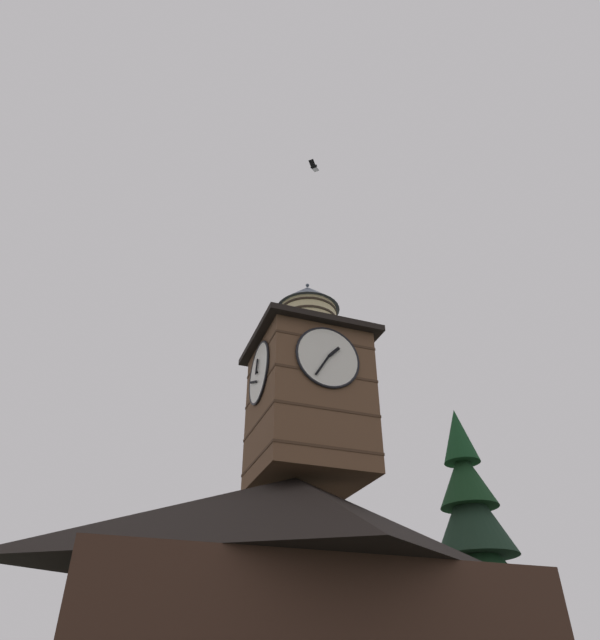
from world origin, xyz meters
TOP-DOWN VIEW (x-y plane):
  - building_main at (0.81, -2.33)m, footprint 13.71×8.82m
  - clock_tower at (0.11, -2.87)m, footprint 4.69×4.69m
  - pine_tree_behind at (-0.99, -9.00)m, footprint 5.91×5.91m
  - pine_tree_aside at (-9.86, -7.29)m, footprint 5.74×5.74m
  - moon at (-16.99, -35.08)m, footprint 2.29×2.29m
  - flying_bird_high at (1.13, 0.71)m, footprint 0.62×0.64m

SIDE VIEW (x-z plane):
  - building_main at x=0.81m, z-range 0.11..8.11m
  - pine_tree_aside at x=-9.86m, z-range -0.45..13.74m
  - pine_tree_behind at x=-0.99m, z-range -2.09..18.27m
  - clock_tower at x=0.11m, z-range 7.27..16.18m
  - moon at x=-16.99m, z-range 13.38..15.67m
  - flying_bird_high at x=1.13m, z-range 20.20..20.37m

